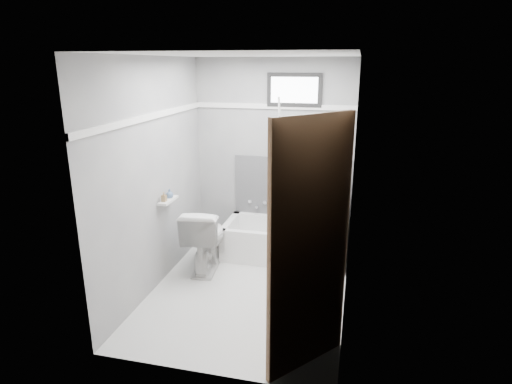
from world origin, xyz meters
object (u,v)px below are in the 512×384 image
(bathtub, at_px, (285,241))
(office_chair, at_px, (325,213))
(toilet, at_px, (205,238))
(soap_bottle_b, at_px, (170,193))
(door, at_px, (342,270))
(soap_bottle_a, at_px, (164,197))

(bathtub, bearing_deg, office_chair, 6.00)
(toilet, bearing_deg, bathtub, -154.60)
(soap_bottle_b, bearing_deg, door, -37.74)
(bathtub, relative_size, soap_bottle_a, 14.18)
(toilet, xyz_separation_m, door, (1.60, -1.69, 0.62))
(bathtub, bearing_deg, soap_bottle_b, -148.25)
(soap_bottle_a, distance_m, soap_bottle_b, 0.14)
(bathtub, height_order, toilet, toilet)
(toilet, distance_m, soap_bottle_a, 0.75)
(door, height_order, soap_bottle_a, door)
(toilet, relative_size, door, 0.38)
(door, bearing_deg, bathtub, 108.75)
(toilet, bearing_deg, office_chair, -162.78)
(door, bearing_deg, toilet, 133.42)
(toilet, distance_m, door, 2.41)
(bathtub, distance_m, soap_bottle_b, 1.57)
(bathtub, relative_size, door, 0.75)
(soap_bottle_a, xyz_separation_m, soap_bottle_b, (0.00, 0.14, -0.01))
(bathtub, xyz_separation_m, office_chair, (0.48, 0.05, 0.39))
(office_chair, distance_m, soap_bottle_a, 1.92)
(toilet, height_order, soap_bottle_a, soap_bottle_a)
(office_chair, relative_size, soap_bottle_a, 8.99)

